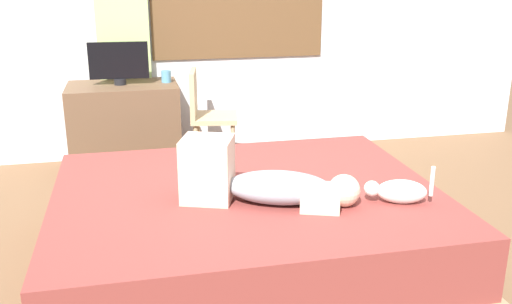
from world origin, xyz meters
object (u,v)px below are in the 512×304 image
(cat, at_px, (398,191))
(cup, at_px, (166,76))
(desk, at_px, (125,128))
(bed, at_px, (247,228))
(person_lying, at_px, (260,181))
(tv_monitor, at_px, (119,63))
(chair_by_desk, at_px, (206,112))

(cat, xyz_separation_m, cup, (-1.04, 2.24, 0.25))
(cup, bearing_deg, desk, -176.69)
(bed, height_order, person_lying, person_lying)
(cat, bearing_deg, desk, 122.34)
(person_lying, bearing_deg, cup, 99.28)
(bed, bearing_deg, person_lying, -78.69)
(bed, bearing_deg, desk, 109.71)
(tv_monitor, bearing_deg, bed, -69.92)
(bed, relative_size, person_lying, 2.37)
(person_lying, distance_m, tv_monitor, 2.19)
(chair_by_desk, bearing_deg, bed, -90.09)
(desk, height_order, chair_by_desk, chair_by_desk)
(chair_by_desk, bearing_deg, cup, 149.04)
(desk, xyz_separation_m, tv_monitor, (-0.01, 0.00, 0.55))
(cat, height_order, cup, cup)
(person_lying, xyz_separation_m, cat, (0.70, -0.18, -0.05))
(bed, distance_m, cat, 0.88)
(desk, relative_size, chair_by_desk, 1.05)
(bed, distance_m, desk, 1.98)
(desk, relative_size, tv_monitor, 1.87)
(bed, height_order, cat, cat)
(tv_monitor, relative_size, chair_by_desk, 0.56)
(desk, bearing_deg, person_lying, -71.03)
(tv_monitor, bearing_deg, person_lying, -70.69)
(desk, bearing_deg, bed, -70.29)
(bed, relative_size, chair_by_desk, 2.55)
(cat, height_order, desk, desk)
(desk, height_order, cup, cup)
(cat, xyz_separation_m, tv_monitor, (-1.42, 2.22, 0.38))
(chair_by_desk, bearing_deg, tv_monitor, 166.74)
(person_lying, xyz_separation_m, chair_by_desk, (-0.03, 1.89, -0.08))
(tv_monitor, height_order, cup, tv_monitor)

